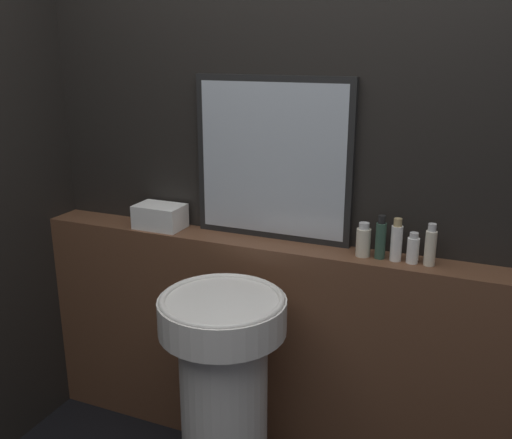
% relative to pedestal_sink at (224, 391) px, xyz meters
% --- Properties ---
extents(wall_back, '(8.00, 0.06, 2.50)m').
position_rel_pedestal_sink_xyz_m(wall_back, '(0.10, 0.51, 0.75)').
color(wall_back, black).
rests_on(wall_back, ground_plane).
extents(vanity_counter, '(2.25, 0.17, 0.95)m').
position_rel_pedestal_sink_xyz_m(vanity_counter, '(0.10, 0.39, -0.02)').
color(vanity_counter, brown).
rests_on(vanity_counter, ground_plane).
extents(pedestal_sink, '(0.46, 0.46, 0.88)m').
position_rel_pedestal_sink_xyz_m(pedestal_sink, '(0.00, 0.00, 0.00)').
color(pedestal_sink, white).
rests_on(pedestal_sink, ground_plane).
extents(mirror, '(0.66, 0.03, 0.65)m').
position_rel_pedestal_sink_xyz_m(mirror, '(0.01, 0.46, 0.78)').
color(mirror, black).
rests_on(mirror, vanity_counter).
extents(towel_stack, '(0.21, 0.14, 0.10)m').
position_rel_pedestal_sink_xyz_m(towel_stack, '(-0.49, 0.39, 0.51)').
color(towel_stack, white).
rests_on(towel_stack, vanity_counter).
extents(shampoo_bottle, '(0.05, 0.05, 0.13)m').
position_rel_pedestal_sink_xyz_m(shampoo_bottle, '(0.40, 0.39, 0.52)').
color(shampoo_bottle, beige).
rests_on(shampoo_bottle, vanity_counter).
extents(conditioner_bottle, '(0.04, 0.04, 0.17)m').
position_rel_pedestal_sink_xyz_m(conditioner_bottle, '(0.47, 0.39, 0.53)').
color(conditioner_bottle, '#2D4C3D').
rests_on(conditioner_bottle, vanity_counter).
extents(lotion_bottle, '(0.04, 0.04, 0.16)m').
position_rel_pedestal_sink_xyz_m(lotion_bottle, '(0.52, 0.39, 0.53)').
color(lotion_bottle, white).
rests_on(lotion_bottle, vanity_counter).
extents(body_wash_bottle, '(0.04, 0.04, 0.12)m').
position_rel_pedestal_sink_xyz_m(body_wash_bottle, '(0.58, 0.39, 0.51)').
color(body_wash_bottle, white).
rests_on(body_wash_bottle, vanity_counter).
extents(hand_soap_bottle, '(0.04, 0.04, 0.16)m').
position_rel_pedestal_sink_xyz_m(hand_soap_bottle, '(0.64, 0.39, 0.53)').
color(hand_soap_bottle, beige).
rests_on(hand_soap_bottle, vanity_counter).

